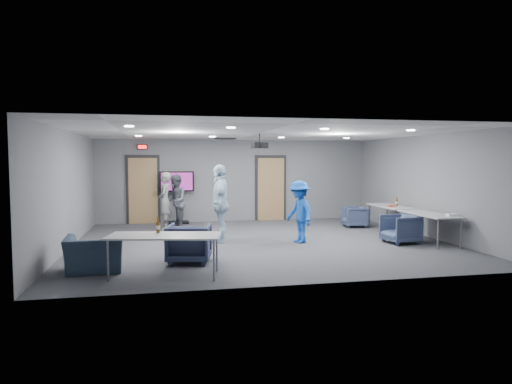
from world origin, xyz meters
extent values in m
plane|color=#34363B|center=(0.00, 0.00, 0.00)|extent=(9.00, 9.00, 0.00)
plane|color=silver|center=(0.00, 0.00, 2.70)|extent=(9.00, 9.00, 0.00)
cube|color=slate|center=(0.00, 4.00, 1.35)|extent=(9.00, 0.02, 2.70)
cube|color=slate|center=(0.00, -4.00, 1.35)|extent=(9.00, 0.02, 2.70)
cube|color=slate|center=(-4.50, 0.00, 1.35)|extent=(0.02, 8.00, 2.70)
cube|color=slate|center=(4.50, 0.00, 1.35)|extent=(0.02, 8.00, 2.70)
cube|color=black|center=(-3.00, 3.97, 1.08)|extent=(1.06, 0.06, 2.24)
cube|color=#9E764C|center=(-3.00, 3.93, 1.05)|extent=(0.90, 0.05, 2.10)
cylinder|color=gray|center=(-2.65, 3.88, 1.00)|extent=(0.04, 0.10, 0.04)
cube|color=black|center=(1.20, 3.97, 1.08)|extent=(1.06, 0.06, 2.24)
cube|color=#9E764C|center=(1.20, 3.93, 1.05)|extent=(0.90, 0.05, 2.10)
cylinder|color=gray|center=(1.55, 3.88, 1.00)|extent=(0.04, 0.10, 0.04)
cube|color=black|center=(-3.00, 3.94, 2.45)|extent=(0.32, 0.06, 0.16)
cube|color=#FF0C0C|center=(-3.00, 3.90, 2.45)|extent=(0.26, 0.02, 0.11)
cube|color=black|center=(-0.50, 2.80, 2.69)|extent=(0.60, 0.60, 0.03)
cylinder|color=white|center=(-3.00, -1.80, 2.69)|extent=(0.18, 0.18, 0.02)
cylinder|color=white|center=(-3.00, 1.80, 2.69)|extent=(0.18, 0.18, 0.02)
cylinder|color=white|center=(-1.00, -1.80, 2.69)|extent=(0.18, 0.18, 0.02)
cylinder|color=white|center=(-1.00, 1.80, 2.69)|extent=(0.18, 0.18, 0.02)
cylinder|color=white|center=(1.00, -1.80, 2.69)|extent=(0.18, 0.18, 0.02)
cylinder|color=white|center=(1.00, 1.80, 2.69)|extent=(0.18, 0.18, 0.02)
cylinder|color=white|center=(3.00, -1.80, 2.69)|extent=(0.18, 0.18, 0.02)
cylinder|color=white|center=(3.00, 1.80, 2.69)|extent=(0.18, 0.18, 0.02)
imported|color=gray|center=(-2.33, 2.48, 0.84)|extent=(0.47, 0.65, 1.68)
imported|color=#4E535E|center=(-2.02, 2.57, 0.81)|extent=(0.64, 0.81, 1.62)
imported|color=silver|center=(-0.99, 0.14, 0.96)|extent=(0.61, 1.18, 1.93)
imported|color=blue|center=(0.90, -0.33, 0.77)|extent=(0.79, 1.10, 1.53)
imported|color=#384361|center=(3.32, 1.87, 0.31)|extent=(0.76, 0.75, 0.62)
imported|color=#3B4665|center=(3.31, -0.90, 0.35)|extent=(0.85, 0.83, 0.70)
imported|color=#323A57|center=(-1.87, -2.00, 0.39)|extent=(0.98, 1.00, 0.77)
imported|color=#314155|center=(-3.61, -2.40, 0.33)|extent=(1.06, 0.94, 0.65)
cube|color=#A6A9AB|center=(4.00, 0.87, 0.71)|extent=(0.73, 1.75, 0.03)
cylinder|color=gray|center=(3.72, 1.66, 0.35)|extent=(0.04, 0.04, 0.70)
cylinder|color=gray|center=(3.72, 0.07, 0.35)|extent=(0.04, 0.04, 0.70)
cylinder|color=gray|center=(4.28, 1.66, 0.35)|extent=(0.04, 0.04, 0.70)
cylinder|color=gray|center=(4.28, 0.07, 0.35)|extent=(0.04, 0.04, 0.70)
cube|color=#A6A9AB|center=(4.00, -1.03, 0.71)|extent=(0.75, 1.79, 0.03)
cylinder|color=gray|center=(3.71, -0.22, 0.35)|extent=(0.04, 0.04, 0.70)
cylinder|color=gray|center=(3.71, -1.85, 0.35)|extent=(0.04, 0.04, 0.70)
cylinder|color=gray|center=(4.29, -0.22, 0.35)|extent=(0.04, 0.04, 0.70)
cylinder|color=gray|center=(4.29, -1.85, 0.35)|extent=(0.04, 0.04, 0.70)
cube|color=#A6A9AB|center=(-2.36, -3.00, 0.71)|extent=(2.05, 1.16, 0.03)
cylinder|color=gray|center=(-1.42, -2.85, 0.35)|extent=(0.04, 0.04, 0.70)
cylinder|color=gray|center=(-3.17, -2.52, 0.35)|extent=(0.04, 0.04, 0.70)
cylinder|color=gray|center=(-1.54, -3.48, 0.35)|extent=(0.04, 0.04, 0.70)
cylinder|color=gray|center=(-3.29, -3.15, 0.35)|extent=(0.04, 0.04, 0.70)
cylinder|color=brown|center=(-2.46, -2.73, 0.83)|extent=(0.07, 0.07, 0.20)
cylinder|color=brown|center=(-2.46, -2.73, 0.97)|extent=(0.03, 0.03, 0.09)
cylinder|color=beige|center=(-2.46, -2.73, 0.83)|extent=(0.07, 0.07, 0.07)
cylinder|color=brown|center=(4.16, 0.85, 0.82)|extent=(0.07, 0.07, 0.19)
cylinder|color=brown|center=(4.16, 0.85, 0.96)|extent=(0.02, 0.02, 0.08)
cylinder|color=beige|center=(4.16, 0.85, 0.82)|extent=(0.07, 0.07, 0.06)
cube|color=#BE3F2F|center=(3.87, 0.61, 0.75)|extent=(0.21, 0.15, 0.04)
cube|color=white|center=(4.24, -1.57, 0.76)|extent=(0.24, 0.17, 0.05)
cube|color=black|center=(-1.94, 3.75, 0.03)|extent=(0.73, 0.52, 0.06)
cylinder|color=black|center=(-1.94, 3.75, 0.68)|extent=(0.06, 0.06, 1.25)
cube|color=black|center=(-1.94, 3.75, 1.35)|extent=(1.09, 0.07, 0.64)
cube|color=#7B1B6F|center=(-1.94, 3.70, 1.35)|extent=(0.99, 0.01, 0.56)
cylinder|color=black|center=(0.01, 0.17, 2.58)|extent=(0.04, 0.04, 0.22)
cube|color=black|center=(0.01, 0.17, 2.40)|extent=(0.39, 0.35, 0.14)
cylinder|color=black|center=(0.01, 0.00, 2.40)|extent=(0.08, 0.06, 0.08)
camera|label=1|loc=(-2.36, -11.02, 2.03)|focal=32.00mm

